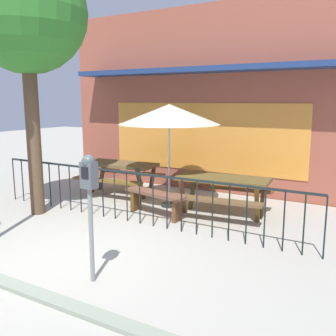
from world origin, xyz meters
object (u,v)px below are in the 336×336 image
Objects in this scene: parking_meter_far at (89,185)px; picnic_table_right at (223,185)px; street_tree at (26,14)px; picnic_table_left at (120,169)px; patio_bench at (155,198)px; patio_umbrella at (169,115)px.

picnic_table_right is at bearing 83.68° from parking_meter_far.
street_tree is (-3.30, -1.75, 3.24)m from picnic_table_right.
picnic_table_left is at bearing 77.08° from street_tree.
street_tree is at bearing -153.64° from patio_bench.
patio_umbrella is at bearing -11.84° from picnic_table_left.
picnic_table_left reaches higher than patio_bench.
picnic_table_right is at bearing 30.68° from patio_bench.
picnic_table_left is at bearing 172.53° from picnic_table_right.
patio_umbrella reaches higher than picnic_table_left.
patio_umbrella is 1.35× the size of parking_meter_far.
street_tree is at bearing 149.90° from parking_meter_far.
picnic_table_left is 2.11m from patio_umbrella.
picnic_table_right is (2.82, -0.37, 0.00)m from picnic_table_left.
picnic_table_left is 0.37× the size of street_tree.
picnic_table_right is 3.52m from parking_meter_far.
picnic_table_left is 1.31× the size of patio_bench.
patio_umbrella reaches higher than parking_meter_far.
patio_umbrella is 3.66m from parking_meter_far.
patio_bench is at bearing -32.19° from picnic_table_left.
street_tree reaches higher than picnic_table_left.
parking_meter_far is at bearing -96.32° from picnic_table_right.
picnic_table_right is 1.18× the size of parking_meter_far.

